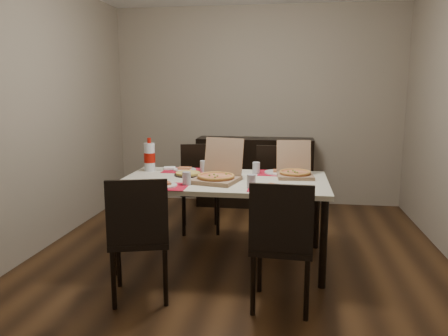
{
  "coord_description": "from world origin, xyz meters",
  "views": [
    {
      "loc": [
        0.43,
        -3.87,
        1.53
      ],
      "look_at": [
        -0.12,
        -0.16,
        0.85
      ],
      "focal_mm": 35.0,
      "sensor_mm": 36.0,
      "label": 1
    }
  ],
  "objects_px": {
    "chair_near_right": "(282,240)",
    "dip_bowl": "(232,173)",
    "chair_near_left": "(139,234)",
    "dining_table": "(224,187)",
    "chair_far_right": "(274,186)",
    "sideboard": "(255,172)",
    "chair_far_left": "(200,183)",
    "pizza_box_center": "(217,175)",
    "soda_bottle": "(150,157)"
  },
  "relations": [
    {
      "from": "pizza_box_center",
      "to": "soda_bottle",
      "type": "distance_m",
      "value": 0.83
    },
    {
      "from": "dining_table",
      "to": "chair_near_right",
      "type": "height_order",
      "value": "chair_near_right"
    },
    {
      "from": "sideboard",
      "to": "chair_near_right",
      "type": "distance_m",
      "value": 2.81
    },
    {
      "from": "pizza_box_center",
      "to": "dip_bowl",
      "type": "bearing_deg",
      "value": 74.75
    },
    {
      "from": "dining_table",
      "to": "soda_bottle",
      "type": "xyz_separation_m",
      "value": [
        -0.77,
        0.29,
        0.2
      ]
    },
    {
      "from": "dining_table",
      "to": "chair_near_left",
      "type": "bearing_deg",
      "value": -119.91
    },
    {
      "from": "chair_far_right",
      "to": "dip_bowl",
      "type": "distance_m",
      "value": 0.79
    },
    {
      "from": "chair_far_left",
      "to": "chair_near_left",
      "type": "bearing_deg",
      "value": -93.03
    },
    {
      "from": "pizza_box_center",
      "to": "chair_near_right",
      "type": "bearing_deg",
      "value": -52.74
    },
    {
      "from": "chair_far_left",
      "to": "soda_bottle",
      "type": "relative_size",
      "value": 2.89
    },
    {
      "from": "dining_table",
      "to": "pizza_box_center",
      "type": "xyz_separation_m",
      "value": [
        -0.04,
        -0.1,
        0.12
      ]
    },
    {
      "from": "chair_near_left",
      "to": "chair_far_right",
      "type": "xyz_separation_m",
      "value": [
        0.9,
        1.71,
        0.0
      ]
    },
    {
      "from": "chair_far_left",
      "to": "chair_far_right",
      "type": "distance_m",
      "value": 0.81
    },
    {
      "from": "dining_table",
      "to": "dip_bowl",
      "type": "xyz_separation_m",
      "value": [
        0.04,
        0.21,
        0.08
      ]
    },
    {
      "from": "dip_bowl",
      "to": "chair_far_left",
      "type": "bearing_deg",
      "value": 123.42
    },
    {
      "from": "pizza_box_center",
      "to": "soda_bottle",
      "type": "relative_size",
      "value": 1.45
    },
    {
      "from": "chair_far_right",
      "to": "pizza_box_center",
      "type": "distance_m",
      "value": 1.1
    },
    {
      "from": "dining_table",
      "to": "chair_far_right",
      "type": "distance_m",
      "value": 0.97
    },
    {
      "from": "dining_table",
      "to": "sideboard",
      "type": "bearing_deg",
      "value": 86.4
    },
    {
      "from": "chair_far_left",
      "to": "dip_bowl",
      "type": "xyz_separation_m",
      "value": [
        0.44,
        -0.67,
        0.25
      ]
    },
    {
      "from": "dip_bowl",
      "to": "sideboard",
      "type": "bearing_deg",
      "value": 87.36
    },
    {
      "from": "chair_near_left",
      "to": "pizza_box_center",
      "type": "height_order",
      "value": "pizza_box_center"
    },
    {
      "from": "sideboard",
      "to": "dining_table",
      "type": "bearing_deg",
      "value": -93.6
    },
    {
      "from": "sideboard",
      "to": "chair_near_right",
      "type": "xyz_separation_m",
      "value": [
        0.4,
        -2.78,
        0.06
      ]
    },
    {
      "from": "chair_near_right",
      "to": "dip_bowl",
      "type": "height_order",
      "value": "chair_near_right"
    },
    {
      "from": "chair_far_left",
      "to": "pizza_box_center",
      "type": "xyz_separation_m",
      "value": [
        0.36,
        -0.98,
        0.3
      ]
    },
    {
      "from": "chair_near_right",
      "to": "chair_far_right",
      "type": "height_order",
      "value": "same"
    },
    {
      "from": "dining_table",
      "to": "chair_near_right",
      "type": "distance_m",
      "value": 1.01
    },
    {
      "from": "pizza_box_center",
      "to": "soda_bottle",
      "type": "xyz_separation_m",
      "value": [
        -0.73,
        0.39,
        0.08
      ]
    },
    {
      "from": "dining_table",
      "to": "chair_far_left",
      "type": "height_order",
      "value": "chair_far_left"
    },
    {
      "from": "chair_near_right",
      "to": "chair_far_left",
      "type": "distance_m",
      "value": 1.96
    },
    {
      "from": "dining_table",
      "to": "soda_bottle",
      "type": "distance_m",
      "value": 0.85
    },
    {
      "from": "sideboard",
      "to": "dip_bowl",
      "type": "relative_size",
      "value": 14.45
    },
    {
      "from": "chair_near_left",
      "to": "chair_far_right",
      "type": "bearing_deg",
      "value": 62.12
    },
    {
      "from": "dining_table",
      "to": "chair_near_right",
      "type": "xyz_separation_m",
      "value": [
        0.53,
        -0.84,
        -0.17
      ]
    },
    {
      "from": "dip_bowl",
      "to": "soda_bottle",
      "type": "height_order",
      "value": "soda_bottle"
    },
    {
      "from": "chair_near_right",
      "to": "dip_bowl",
      "type": "bearing_deg",
      "value": 114.55
    },
    {
      "from": "chair_far_left",
      "to": "soda_bottle",
      "type": "distance_m",
      "value": 0.79
    },
    {
      "from": "chair_far_left",
      "to": "soda_bottle",
      "type": "bearing_deg",
      "value": -122.21
    },
    {
      "from": "soda_bottle",
      "to": "dip_bowl",
      "type": "bearing_deg",
      "value": -5.34
    },
    {
      "from": "sideboard",
      "to": "dip_bowl",
      "type": "height_order",
      "value": "sideboard"
    },
    {
      "from": "chair_near_right",
      "to": "soda_bottle",
      "type": "xyz_separation_m",
      "value": [
        -1.3,
        1.13,
        0.37
      ]
    },
    {
      "from": "dining_table",
      "to": "chair_far_right",
      "type": "relative_size",
      "value": 1.94
    },
    {
      "from": "chair_near_left",
      "to": "dip_bowl",
      "type": "xyz_separation_m",
      "value": [
        0.53,
        1.06,
        0.25
      ]
    },
    {
      "from": "sideboard",
      "to": "pizza_box_center",
      "type": "xyz_separation_m",
      "value": [
        -0.16,
        -2.04,
        0.36
      ]
    },
    {
      "from": "chair_near_left",
      "to": "chair_far_left",
      "type": "xyz_separation_m",
      "value": [
        0.09,
        1.73,
        0.0
      ]
    },
    {
      "from": "chair_near_right",
      "to": "dip_bowl",
      "type": "distance_m",
      "value": 1.19
    },
    {
      "from": "chair_near_left",
      "to": "dip_bowl",
      "type": "height_order",
      "value": "chair_near_left"
    },
    {
      "from": "dining_table",
      "to": "chair_near_left",
      "type": "distance_m",
      "value": 1.0
    },
    {
      "from": "sideboard",
      "to": "chair_far_left",
      "type": "xyz_separation_m",
      "value": [
        -0.52,
        -1.06,
        0.06
      ]
    }
  ]
}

